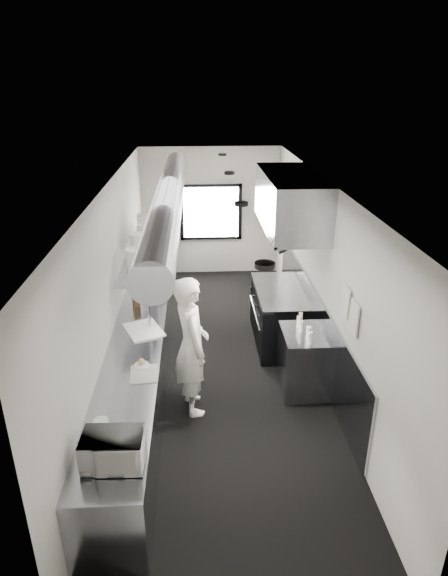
{
  "coord_description": "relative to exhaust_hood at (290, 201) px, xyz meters",
  "views": [
    {
      "loc": [
        -0.31,
        -6.46,
        4.07
      ],
      "look_at": [
        0.05,
        -0.2,
        1.38
      ],
      "focal_mm": 30.35,
      "sensor_mm": 36.0,
      "label": 1
    }
  ],
  "objects": [
    {
      "name": "floor",
      "position": [
        -1.1,
        -0.7,
        -2.39
      ],
      "size": [
        3.0,
        8.0,
        0.01
      ],
      "primitive_type": "cube",
      "color": "black",
      "rests_on": "ground"
    },
    {
      "name": "ceiling",
      "position": [
        -1.1,
        -0.7,
        0.41
      ],
      "size": [
        3.0,
        8.0,
        0.01
      ],
      "primitive_type": "cube",
      "color": "silver",
      "rests_on": "wall_back"
    },
    {
      "name": "wall_back",
      "position": [
        -1.1,
        3.3,
        -0.99
      ],
      "size": [
        3.0,
        0.02,
        2.8
      ],
      "primitive_type": "cube",
      "color": "beige",
      "rests_on": "floor"
    },
    {
      "name": "wall_front",
      "position": [
        -1.1,
        -4.7,
        -0.99
      ],
      "size": [
        3.0,
        0.02,
        2.8
      ],
      "primitive_type": "cube",
      "color": "beige",
      "rests_on": "floor"
    },
    {
      "name": "wall_left",
      "position": [
        -2.6,
        -0.7,
        -0.99
      ],
      "size": [
        0.02,
        8.0,
        2.8
      ],
      "primitive_type": "cube",
      "color": "beige",
      "rests_on": "floor"
    },
    {
      "name": "wall_right",
      "position": [
        0.4,
        -0.7,
        -0.99
      ],
      "size": [
        0.02,
        8.0,
        2.8
      ],
      "primitive_type": "cube",
      "color": "beige",
      "rests_on": "floor"
    },
    {
      "name": "wall_cladding",
      "position": [
        0.38,
        -0.4,
        -1.84
      ],
      "size": [
        0.03,
        5.5,
        1.1
      ],
      "primitive_type": "cube",
      "color": "gray",
      "rests_on": "wall_right"
    },
    {
      "name": "hvac_duct",
      "position": [
        -1.8,
        -0.3,
        0.16
      ],
      "size": [
        0.4,
        6.4,
        0.4
      ],
      "primitive_type": "cylinder",
      "rotation": [
        1.57,
        0.0,
        0.0
      ],
      "color": "#9A9BA3",
      "rests_on": "ceiling"
    },
    {
      "name": "service_window",
      "position": [
        -1.1,
        3.26,
        -0.99
      ],
      "size": [
        1.36,
        0.05,
        1.25
      ],
      "color": "white",
      "rests_on": "wall_back"
    },
    {
      "name": "exhaust_hood",
      "position": [
        0.0,
        0.0,
        0.0
      ],
      "size": [
        0.81,
        2.2,
        0.88
      ],
      "color": "gray",
      "rests_on": "ceiling"
    },
    {
      "name": "prep_counter",
      "position": [
        -2.25,
        -1.2,
        -1.94
      ],
      "size": [
        0.7,
        6.0,
        0.9
      ],
      "primitive_type": "cube",
      "color": "gray",
      "rests_on": "floor"
    },
    {
      "name": "pass_shelf",
      "position": [
        -2.29,
        0.3,
        -0.86
      ],
      "size": [
        0.45,
        3.0,
        0.68
      ],
      "color": "gray",
      "rests_on": "prep_counter"
    },
    {
      "name": "range",
      "position": [
        -0.06,
        0.0,
        -1.92
      ],
      "size": [
        0.88,
        1.6,
        0.94
      ],
      "color": "black",
      "rests_on": "floor"
    },
    {
      "name": "bottle_station",
      "position": [
        0.05,
        -1.4,
        -1.94
      ],
      "size": [
        0.65,
        0.8,
        0.9
      ],
      "primitive_type": "cube",
      "color": "gray",
      "rests_on": "floor"
    },
    {
      "name": "far_work_table",
      "position": [
        -2.25,
        2.5,
        -1.94
      ],
      "size": [
        0.7,
        1.2,
        0.9
      ],
      "primitive_type": "cube",
      "color": "gray",
      "rests_on": "floor"
    },
    {
      "name": "notice_sheet_a",
      "position": [
        0.37,
        -1.9,
        -0.79
      ],
      "size": [
        0.02,
        0.28,
        0.38
      ],
      "primitive_type": "cube",
      "color": "beige",
      "rests_on": "wall_right"
    },
    {
      "name": "notice_sheet_b",
      "position": [
        0.37,
        -2.25,
        -0.84
      ],
      "size": [
        0.02,
        0.28,
        0.38
      ],
      "primitive_type": "cube",
      "color": "beige",
      "rests_on": "wall_right"
    },
    {
      "name": "line_cook",
      "position": [
        -1.51,
        -1.73,
        -1.45
      ],
      "size": [
        0.6,
        0.78,
        1.89
      ],
      "primitive_type": "imported",
      "rotation": [
        0.0,
        0.0,
        1.81
      ],
      "color": "white",
      "rests_on": "floor"
    },
    {
      "name": "microwave",
      "position": [
        -2.2,
        -3.72,
        -1.34
      ],
      "size": [
        0.52,
        0.4,
        0.3
      ],
      "primitive_type": "imported",
      "rotation": [
        0.0,
        0.0,
        -0.03
      ],
      "color": "silver",
      "rests_on": "prep_counter"
    },
    {
      "name": "deli_tub_a",
      "position": [
        -2.41,
        -3.35,
        -1.44
      ],
      "size": [
        0.17,
        0.17,
        0.11
      ],
      "primitive_type": "cylinder",
      "rotation": [
        0.0,
        0.0,
        0.14
      ],
      "color": "beige",
      "rests_on": "prep_counter"
    },
    {
      "name": "deli_tub_b",
      "position": [
        -2.39,
        -3.24,
        -1.44
      ],
      "size": [
        0.18,
        0.18,
        0.11
      ],
      "primitive_type": "cylinder",
      "rotation": [
        0.0,
        0.0,
        0.24
      ],
      "color": "beige",
      "rests_on": "prep_counter"
    },
    {
      "name": "newspaper",
      "position": [
        -2.07,
        -2.28,
        -1.49
      ],
      "size": [
        0.35,
        0.42,
        0.01
      ],
      "primitive_type": "cube",
      "rotation": [
        0.0,
        0.0,
        0.09
      ],
      "color": "silver",
      "rests_on": "prep_counter"
    },
    {
      "name": "small_plate",
      "position": [
        -2.11,
        -2.09,
        -1.48
      ],
      "size": [
        0.19,
        0.19,
        0.02
      ],
      "primitive_type": "cylinder",
      "rotation": [
        0.0,
        0.0,
        -0.01
      ],
      "color": "white",
      "rests_on": "prep_counter"
    },
    {
      "name": "pastry",
      "position": [
        -2.11,
        -2.09,
        -1.43
      ],
      "size": [
        0.08,
        0.08,
        0.08
      ],
      "primitive_type": "sphere",
      "color": "tan",
      "rests_on": "small_plate"
    },
    {
      "name": "cutting_board",
      "position": [
        -2.17,
        -1.19,
        -1.48
      ],
      "size": [
        0.64,
        0.71,
        0.02
      ],
      "primitive_type": "cube",
      "rotation": [
        0.0,
        0.0,
        0.41
      ],
      "color": "white",
      "rests_on": "prep_counter"
    },
    {
      "name": "knife_block",
      "position": [
        -2.36,
        -0.34,
        -1.38
      ],
      "size": [
        0.14,
        0.22,
        0.22
      ],
      "primitive_type": "cube",
      "rotation": [
        0.0,
        0.0,
        0.27
      ],
      "color": "#4E311B",
      "rests_on": "prep_counter"
    },
    {
      "name": "plate_stack_a",
      "position": [
        -2.29,
        -0.6,
        -0.67
      ],
      "size": [
        0.28,
        0.28,
        0.31
      ],
      "primitive_type": "cylinder",
      "rotation": [
        0.0,
        0.0,
        0.08
      ],
      "color": "white",
      "rests_on": "pass_shelf"
    },
    {
      "name": "plate_stack_b",
      "position": [
        -2.31,
        0.06,
        -0.65
      ],
      "size": [
        0.28,
        0.28,
        0.33
      ],
      "primitive_type": "cylinder",
      "rotation": [
        0.0,
        0.0,
        0.09
      ],
      "color": "white",
      "rests_on": "pass_shelf"
    },
    {
      "name": "plate_stack_c",
      "position": [
        -2.28,
        0.6,
        -0.66
      ],
      "size": [
        0.25,
        0.25,
        0.33
      ],
      "primitive_type": "cylinder",
      "rotation": [
        0.0,
        0.0,
        -0.09
      ],
      "color": "white",
      "rests_on": "pass_shelf"
    },
    {
      "name": "plate_stack_d",
      "position": [
        -2.31,
        1.03,
        -0.63
      ],
      "size": [
        0.33,
        0.33,
        0.39
      ],
      "primitive_type": "cylinder",
      "rotation": [
        0.0,
        0.0,
        0.41
      ],
      "color": "white",
      "rests_on": "pass_shelf"
    },
    {
      "name": "squeeze_bottle_a",
      "position": [
        0.02,
        -1.7,
        -1.4
      ],
      "size": [
        0.07,
        0.07,
        0.18
      ],
      "primitive_type": "cylinder",
      "rotation": [
        0.0,
        0.0,
        -0.12
      ],
      "color": "white",
      "rests_on": "bottle_station"
    },
    {
      "name": "squeeze_bottle_b",
      "position": [
        0.03,
        -1.56,
        -1.4
      ],
      "size": [
        0.08,
        0.08,
        0.19
      ],
      "primitive_type": "cylinder",
      "rotation": [
        0.0,
        0.0,
        -0.31
      ],
      "color": "white",
      "rests_on": "bottle_station"
    },
    {
      "name": "squeeze_bottle_c",
      "position": [
        -0.03,
        -1.36,
        -1.4
      ],
      "size": [
        0.07,
        0.07,
        0.17
      ],
      "primitive_type": "cylinder",
      "rotation": [
        0.0,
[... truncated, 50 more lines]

